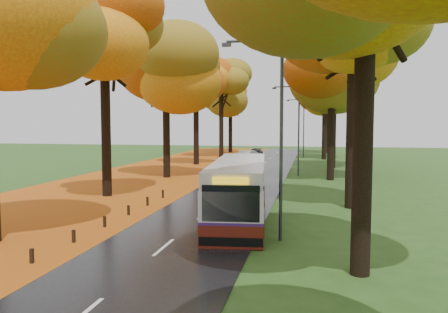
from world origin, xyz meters
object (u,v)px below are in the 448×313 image
(streetlamp_mid, at_px, (296,123))
(streetlamp_far, at_px, (302,123))
(bus, at_px, (239,188))
(car_silver, at_px, (246,156))
(car_white, at_px, (228,166))
(car_dark, at_px, (255,153))
(streetlamp_near, at_px, (275,122))

(streetlamp_mid, bearing_deg, streetlamp_far, 90.00)
(bus, relative_size, car_silver, 2.61)
(car_white, bearing_deg, car_dark, 105.78)
(car_silver, bearing_deg, bus, -64.14)
(car_white, bearing_deg, car_silver, 105.98)
(streetlamp_near, xyz_separation_m, car_white, (-6.23, 22.38, -4.00))
(car_white, relative_size, car_dark, 1.02)
(streetlamp_far, distance_m, bus, 40.66)
(streetlamp_near, xyz_separation_m, streetlamp_mid, (0.00, 22.00, 0.00))
(streetlamp_near, distance_m, streetlamp_far, 44.00)
(streetlamp_near, bearing_deg, streetlamp_far, 90.00)
(streetlamp_near, relative_size, bus, 0.74)
(streetlamp_far, bearing_deg, bus, -92.82)
(streetlamp_far, bearing_deg, car_silver, -123.30)
(car_silver, bearing_deg, streetlamp_far, 74.64)
(streetlamp_near, height_order, car_dark, streetlamp_near)
(car_dark, bearing_deg, streetlamp_near, -72.66)
(bus, xyz_separation_m, car_white, (-4.24, 18.87, -0.80))
(car_dark, bearing_deg, car_silver, -81.26)
(car_white, height_order, car_silver, car_silver)
(streetlamp_near, bearing_deg, car_dark, 98.42)
(bus, xyz_separation_m, car_dark, (-4.28, 38.86, -0.91))
(car_white, xyz_separation_m, car_silver, (-0.07, 12.03, 0.01))
(bus, bearing_deg, streetlamp_far, 81.23)
(bus, distance_m, car_silver, 31.20)
(bus, distance_m, car_white, 19.35)
(car_white, distance_m, car_silver, 12.03)
(streetlamp_near, distance_m, streetlamp_mid, 22.00)
(bus, bearing_deg, car_white, 96.71)
(car_white, bearing_deg, streetlamp_far, 89.59)
(car_dark, bearing_deg, car_white, -80.96)
(bus, relative_size, car_white, 2.75)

